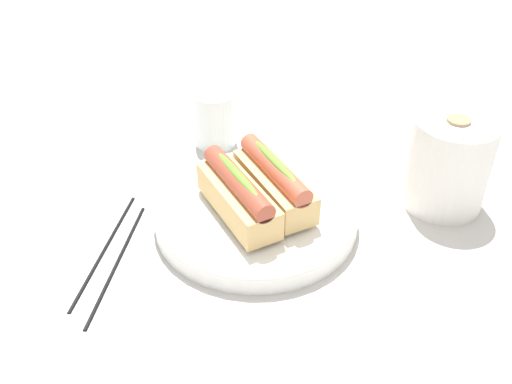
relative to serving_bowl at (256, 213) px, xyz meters
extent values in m
plane|color=beige|center=(0.01, -0.01, -0.02)|extent=(2.40, 2.40, 0.00)
cylinder|color=white|center=(0.00, 0.00, 0.00)|extent=(0.27, 0.27, 0.03)
torus|color=white|center=(0.00, 0.00, 0.01)|extent=(0.27, 0.27, 0.01)
cube|color=#DBB270|center=(0.00, -0.03, 0.03)|extent=(0.16, 0.07, 0.04)
cylinder|color=#A84733|center=(0.00, -0.03, 0.06)|extent=(0.15, 0.05, 0.03)
ellipsoid|color=olive|center=(0.00, -0.03, 0.07)|extent=(0.11, 0.03, 0.01)
cube|color=#DBB270|center=(0.00, 0.03, 0.03)|extent=(0.16, 0.07, 0.04)
cylinder|color=#BC563D|center=(0.00, 0.03, 0.06)|extent=(0.15, 0.05, 0.03)
ellipsoid|color=olive|center=(0.00, 0.03, 0.07)|extent=(0.11, 0.03, 0.01)
cylinder|color=white|center=(-0.22, 0.00, 0.03)|extent=(0.07, 0.07, 0.09)
cylinder|color=silver|center=(-0.22, 0.00, 0.02)|extent=(0.06, 0.06, 0.06)
cylinder|color=white|center=(0.04, 0.26, 0.05)|extent=(0.11, 0.11, 0.13)
cylinder|color=#997A5B|center=(0.04, 0.26, 0.11)|extent=(0.03, 0.03, 0.00)
cylinder|color=black|center=(0.02, -0.19, -0.01)|extent=(0.20, 0.10, 0.01)
cylinder|color=black|center=(-0.01, -0.20, -0.01)|extent=(0.20, 0.11, 0.01)
camera|label=1|loc=(0.58, -0.19, 0.48)|focal=40.74mm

